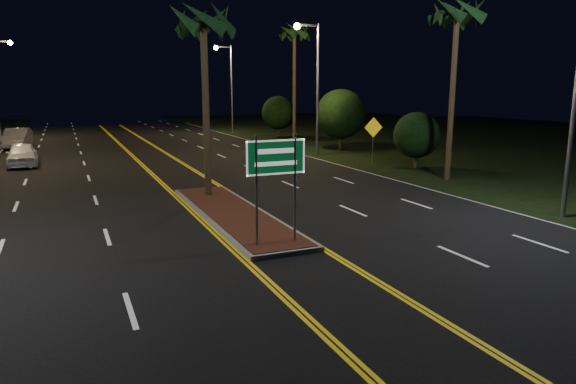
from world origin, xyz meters
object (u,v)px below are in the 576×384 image
streetlight_right_near (572,58)px  palm_right_near (457,13)px  streetlight_right_mid (313,74)px  car_near (22,153)px  shrub_far (278,113)px  shrub_near (416,135)px  median_island (233,214)px  streetlight_right_far (228,79)px  shrub_mid (341,114)px  palm_median (203,22)px  car_far (17,137)px  warning_sign (373,133)px  highway_sign (276,167)px  palm_right_far (294,34)px

streetlight_right_near → palm_right_near: (1.89, 8.00, 2.56)m
streetlight_right_mid → car_near: 19.31m
shrub_far → car_near: size_ratio=0.80×
shrub_near → car_near: (-21.46, 10.20, -1.13)m
palm_right_near → shrub_far: (1.30, 26.00, -5.88)m
car_near → median_island: bearing=-66.8°
streetlight_right_near → streetlight_right_far: size_ratio=1.00×
shrub_near → shrub_far: shrub_far is taller
shrub_mid → car_near: 22.04m
palm_median → palm_right_near: palm_right_near is taller
streetlight_right_near → car_far: bearing=120.5°
shrub_far → median_island: bearing=-115.4°
palm_median → palm_right_near: 12.55m
median_island → warning_sign: bearing=37.7°
shrub_near → shrub_far: bearing=89.2°
highway_sign → palm_right_near: 15.55m
shrub_mid → median_island: bearing=-129.5°
palm_right_near → shrub_mid: (1.50, 14.00, -5.49)m
car_far → shrub_near: bearing=-37.7°
streetlight_right_near → warning_sign: streetlight_right_near is taller
car_far → warning_sign: warning_sign is taller
highway_sign → streetlight_right_far: streetlight_right_far is taller
streetlight_right_far → shrub_mid: bearing=-79.3°
car_near → warning_sign: (19.92, -7.95, 1.11)m
streetlight_right_far → palm_right_far: palm_right_far is taller
highway_sign → streetlight_right_far: bearing=74.9°
streetlight_right_near → shrub_near: bearing=76.5°
streetlight_right_mid → shrub_far: 14.74m
streetlight_right_mid → palm_right_near: bearing=-81.1°
median_island → streetlight_right_mid: (10.61, 15.00, 5.57)m
highway_sign → palm_right_near: size_ratio=0.34×
streetlight_right_far → highway_sign: bearing=-105.1°
streetlight_right_near → shrub_mid: 22.45m
highway_sign → shrub_near: bearing=39.7°
car_near → palm_median: bearing=-61.4°
palm_median → palm_right_far: (12.80, 19.50, 1.87)m
palm_right_far → car_far: (-21.76, 5.24, -8.24)m
shrub_near → car_far: (-22.46, 21.24, -1.04)m
palm_right_near → palm_right_far: bearing=89.1°
car_near → warning_sign: 21.47m
streetlight_right_far → car_far: bearing=-161.0°
warning_sign → streetlight_right_far: bearing=97.9°
shrub_mid → shrub_far: shrub_mid is taller
streetlight_right_mid → shrub_far: bearing=77.2°
median_island → palm_right_far: 27.84m
median_island → car_near: (-7.96, 17.20, 0.74)m
palm_right_far → warning_sign: size_ratio=3.55×
palm_right_far → shrub_near: (0.70, -16.00, -7.20)m
streetlight_right_far → car_near: streetlight_right_far is taller
palm_right_near → shrub_near: (1.00, 4.00, -6.27)m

